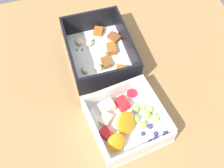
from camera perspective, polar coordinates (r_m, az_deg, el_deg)
name	(u,v)px	position (r cm, az deg, el deg)	size (l,w,h in cm)	color
table_surface	(117,94)	(65.95, 0.96, -2.14)	(80.00, 80.00, 2.00)	#9E7547
pasta_container	(100,52)	(69.57, -2.57, 6.60)	(20.60, 15.59, 6.87)	white
fruit_bowl	(127,121)	(59.59, 3.07, -7.64)	(17.13, 16.91, 5.34)	white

